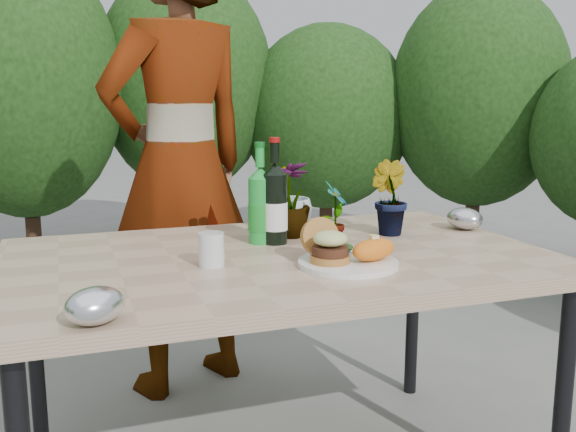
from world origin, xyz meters
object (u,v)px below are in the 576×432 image
object	(u,v)px
wine_bottle	(275,205)
person	(180,165)
patio_table	(279,272)
dinner_plate	(348,263)

from	to	relation	value
wine_bottle	person	distance (m)	0.70
wine_bottle	person	xyz separation A→B (m)	(-0.18, 0.68, 0.07)
patio_table	wine_bottle	bearing A→B (deg)	76.33
patio_table	wine_bottle	distance (m)	0.23
dinner_plate	person	distance (m)	1.07
dinner_plate	person	size ratio (longest dim) A/B	0.15
dinner_plate	person	bearing A→B (deg)	105.57
dinner_plate	patio_table	bearing A→B (deg)	125.22
dinner_plate	wine_bottle	distance (m)	0.37
wine_bottle	dinner_plate	bearing A→B (deg)	-81.39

